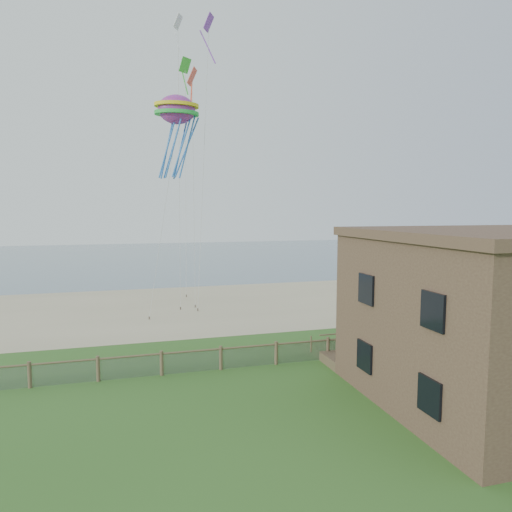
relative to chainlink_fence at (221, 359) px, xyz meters
name	(u,v)px	position (x,y,z in m)	size (l,w,h in m)	color
ground	(251,421)	(0.00, -6.00, -0.55)	(160.00, 160.00, 0.00)	#315C1F
sand_beach	(184,307)	(0.00, 16.00, -0.55)	(72.00, 20.00, 0.02)	tan
ocean	(155,257)	(0.00, 60.00, -0.55)	(160.00, 68.00, 0.02)	slate
chainlink_fence	(221,359)	(0.00, 0.00, 0.00)	(36.20, 0.20, 1.25)	brown
motel_deck	(448,350)	(13.00, -1.00, -0.30)	(15.00, 2.00, 0.50)	brown
picnic_table	(380,370)	(7.37, -3.15, -0.20)	(1.66, 1.26, 0.70)	brown
octopus_kite	(177,134)	(-1.07, 9.17, 12.81)	(2.99, 2.11, 6.15)	#FD282E
kite_white	(178,33)	(-0.70, 10.92, 20.01)	(0.97, 0.70, 2.43)	white
kite_purple	(209,36)	(1.31, 10.01, 19.64)	(1.13, 0.70, 2.96)	purple
kite_red	(192,88)	(0.31, 11.46, 16.49)	(1.24, 0.70, 2.77)	#EA4429
kite_green	(185,73)	(0.43, 16.32, 18.88)	(1.20, 0.70, 2.43)	green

